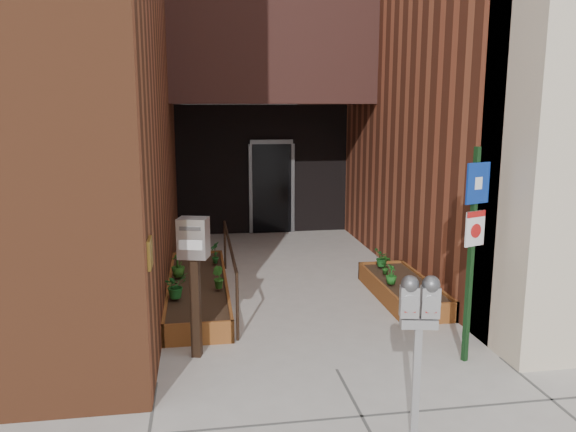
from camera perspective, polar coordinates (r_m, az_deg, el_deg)
name	(u,v)px	position (r m, az deg, el deg)	size (l,w,h in m)	color
ground	(337,370)	(6.62, 4.97, -15.28)	(80.00, 80.00, 0.00)	#9E9991
architecture	(255,11)	(12.89, -3.36, 20.10)	(20.00, 14.60, 10.00)	brown
planter_left	(198,290)	(8.91, -9.13, -7.46)	(0.90, 3.60, 0.30)	brown
planter_right	(403,290)	(8.98, 11.59, -7.40)	(0.80, 2.20, 0.30)	brown
handrail	(230,252)	(8.70, -5.95, -3.62)	(0.04, 3.34, 0.90)	black
parking_meter	(419,314)	(5.04, 13.19, -9.64)	(0.35, 0.19, 1.52)	#A09FA2
sign_post	(473,233)	(6.63, 18.32, -1.65)	(0.33, 0.15, 2.50)	#133416
payment_dropbox	(194,258)	(6.60, -9.53, -4.20)	(0.39, 0.33, 1.69)	black
shrub_left_a	(176,285)	(8.06, -11.35, -6.93)	(0.32, 0.32, 0.36)	#1B6021
shrub_left_b	(218,277)	(8.38, -7.14, -6.21)	(0.18, 0.18, 0.33)	#235518
shrub_left_c	(178,265)	(9.04, -11.11, -4.87)	(0.21, 0.21, 0.38)	#265B1A
shrub_left_d	(215,252)	(9.70, -7.43, -3.70)	(0.20, 0.20, 0.37)	#17521C
shrub_right_a	(391,274)	(8.67, 10.45, -5.83)	(0.17, 0.17, 0.30)	#1A5C1A
shrub_right_b	(386,265)	(9.14, 9.92, -4.88)	(0.17, 0.17, 0.32)	#1C5217
shrub_right_c	(382,258)	(9.55, 9.49, -4.21)	(0.27, 0.27, 0.30)	#18561D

